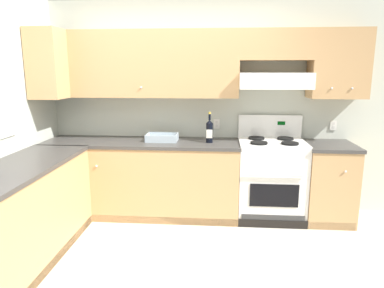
{
  "coord_description": "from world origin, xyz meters",
  "views": [
    {
      "loc": [
        0.52,
        -2.75,
        1.73
      ],
      "look_at": [
        0.25,
        0.7,
        1.0
      ],
      "focal_mm": 32.73,
      "sensor_mm": 36.0,
      "label": 1
    }
  ],
  "objects": [
    {
      "name": "counter_left_run",
      "position": [
        -1.24,
        -0.0,
        0.45
      ],
      "size": [
        0.63,
        1.91,
        0.91
      ],
      "color": "tan",
      "rests_on": "ground_plane"
    },
    {
      "name": "ground_plane",
      "position": [
        0.0,
        0.0,
        0.0
      ],
      "size": [
        7.04,
        7.04,
        0.0
      ],
      "primitive_type": "plane",
      "color": "beige"
    },
    {
      "name": "bowl",
      "position": [
        -0.15,
        1.28,
        0.94
      ],
      "size": [
        0.37,
        0.26,
        0.08
      ],
      "color": "#9EADB7",
      "rests_on": "counter_back_run"
    },
    {
      "name": "wall_back",
      "position": [
        0.39,
        1.53,
        1.48
      ],
      "size": [
        4.68,
        0.57,
        2.55
      ],
      "color": "beige",
      "rests_on": "ground_plane"
    },
    {
      "name": "counter_back_run",
      "position": [
        0.02,
        1.24,
        0.45
      ],
      "size": [
        3.6,
        0.65,
        0.91
      ],
      "color": "tan",
      "rests_on": "ground_plane"
    },
    {
      "name": "wine_bottle",
      "position": [
        0.41,
        1.23,
        1.05
      ],
      "size": [
        0.08,
        0.08,
        0.36
      ],
      "color": "black",
      "rests_on": "counter_back_run"
    },
    {
      "name": "stove",
      "position": [
        1.13,
        1.25,
        0.48
      ],
      "size": [
        0.76,
        0.62,
        1.2
      ],
      "color": "white",
      "rests_on": "ground_plane"
    }
  ]
}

